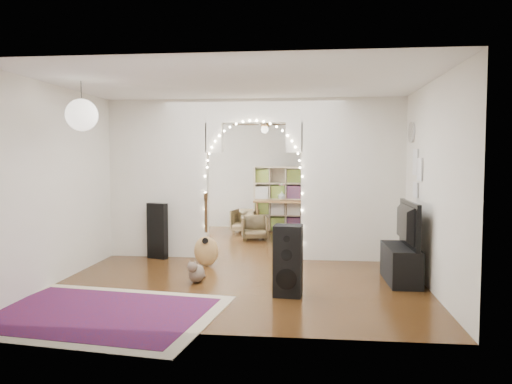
# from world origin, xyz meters

# --- Properties ---
(floor) EXTENTS (7.50, 7.50, 0.00)m
(floor) POSITION_xyz_m (0.00, 0.00, 0.00)
(floor) COLOR black
(floor) RESTS_ON ground
(ceiling) EXTENTS (5.00, 7.50, 0.02)m
(ceiling) POSITION_xyz_m (0.00, 0.00, 2.70)
(ceiling) COLOR white
(ceiling) RESTS_ON wall_back
(wall_back) EXTENTS (5.00, 0.02, 2.70)m
(wall_back) POSITION_xyz_m (0.00, 3.75, 1.35)
(wall_back) COLOR silver
(wall_back) RESTS_ON floor
(wall_front) EXTENTS (5.00, 0.02, 2.70)m
(wall_front) POSITION_xyz_m (0.00, -3.75, 1.35)
(wall_front) COLOR silver
(wall_front) RESTS_ON floor
(wall_left) EXTENTS (0.02, 7.50, 2.70)m
(wall_left) POSITION_xyz_m (-2.50, 0.00, 1.35)
(wall_left) COLOR silver
(wall_left) RESTS_ON floor
(wall_right) EXTENTS (0.02, 7.50, 2.70)m
(wall_right) POSITION_xyz_m (2.50, 0.00, 1.35)
(wall_right) COLOR silver
(wall_right) RESTS_ON floor
(divider_wall) EXTENTS (5.00, 0.20, 2.70)m
(divider_wall) POSITION_xyz_m (0.00, 0.00, 1.42)
(divider_wall) COLOR silver
(divider_wall) RESTS_ON floor
(fairy_lights) EXTENTS (1.64, 0.04, 1.60)m
(fairy_lights) POSITION_xyz_m (0.00, -0.13, 1.55)
(fairy_lights) COLOR #FFEABF
(fairy_lights) RESTS_ON divider_wall
(window) EXTENTS (0.04, 1.20, 1.40)m
(window) POSITION_xyz_m (-2.47, 1.80, 1.50)
(window) COLOR white
(window) RESTS_ON wall_left
(wall_clock) EXTENTS (0.03, 0.31, 0.31)m
(wall_clock) POSITION_xyz_m (2.48, -0.60, 2.10)
(wall_clock) COLOR white
(wall_clock) RESTS_ON wall_right
(picture_frames) EXTENTS (0.02, 0.50, 0.70)m
(picture_frames) POSITION_xyz_m (2.48, -1.00, 1.50)
(picture_frames) COLOR white
(picture_frames) RESTS_ON wall_right
(paper_lantern) EXTENTS (0.40, 0.40, 0.40)m
(paper_lantern) POSITION_xyz_m (-1.90, -2.40, 2.25)
(paper_lantern) COLOR white
(paper_lantern) RESTS_ON ceiling
(ceiling_fan) EXTENTS (1.10, 1.10, 0.30)m
(ceiling_fan) POSITION_xyz_m (0.00, 2.00, 2.40)
(ceiling_fan) COLOR #CA8A43
(ceiling_fan) RESTS_ON ceiling
(area_rug) EXTENTS (2.89, 2.31, 0.02)m
(area_rug) POSITION_xyz_m (-1.39, -3.26, 0.01)
(area_rug) COLOR maroon
(area_rug) RESTS_ON floor
(guitar_case) EXTENTS (0.38, 0.24, 0.95)m
(guitar_case) POSITION_xyz_m (-1.62, -0.25, 0.47)
(guitar_case) COLOR black
(guitar_case) RESTS_ON floor
(acoustic_guitar) EXTENTS (0.41, 0.19, 0.98)m
(acoustic_guitar) POSITION_xyz_m (-0.68, -0.74, 0.43)
(acoustic_guitar) COLOR tan
(acoustic_guitar) RESTS_ON floor
(tabby_cat) EXTENTS (0.27, 0.52, 0.34)m
(tabby_cat) POSITION_xyz_m (-0.60, -1.78, 0.14)
(tabby_cat) COLOR brown
(tabby_cat) RESTS_ON floor
(floor_speaker) EXTENTS (0.37, 0.33, 0.89)m
(floor_speaker) POSITION_xyz_m (0.68, -2.31, 0.44)
(floor_speaker) COLOR black
(floor_speaker) RESTS_ON floor
(media_console) EXTENTS (0.42, 1.01, 0.50)m
(media_console) POSITION_xyz_m (2.20, -1.45, 0.25)
(media_console) COLOR black
(media_console) RESTS_ON floor
(tv) EXTENTS (0.17, 1.08, 0.62)m
(tv) POSITION_xyz_m (2.20, -1.45, 0.81)
(tv) COLOR black
(tv) RESTS_ON media_console
(bookcase) EXTENTS (1.49, 0.96, 1.51)m
(bookcase) POSITION_xyz_m (0.39, 3.10, 0.76)
(bookcase) COLOR #C3B18D
(bookcase) RESTS_ON floor
(dining_table) EXTENTS (1.25, 0.88, 0.76)m
(dining_table) POSITION_xyz_m (0.31, 2.98, 0.68)
(dining_table) COLOR brown
(dining_table) RESTS_ON floor
(flower_vase) EXTENTS (0.19, 0.19, 0.19)m
(flower_vase) POSITION_xyz_m (0.31, 2.98, 0.85)
(flower_vase) COLOR white
(flower_vase) RESTS_ON dining_table
(dining_chair_left) EXTENTS (0.63, 0.64, 0.50)m
(dining_chair_left) POSITION_xyz_m (-0.19, 1.86, 0.25)
(dining_chair_left) COLOR #4E4027
(dining_chair_left) RESTS_ON floor
(dining_chair_right) EXTENTS (0.68, 0.69, 0.54)m
(dining_chair_right) POSITION_xyz_m (-0.51, 2.82, 0.27)
(dining_chair_right) COLOR #4E4027
(dining_chair_right) RESTS_ON floor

